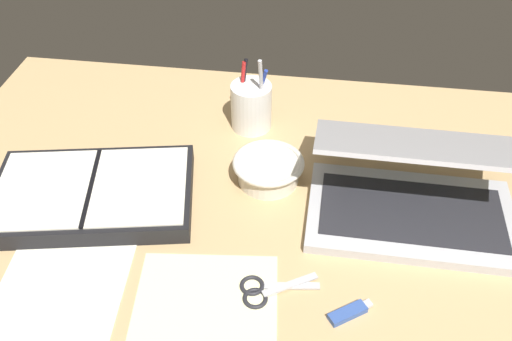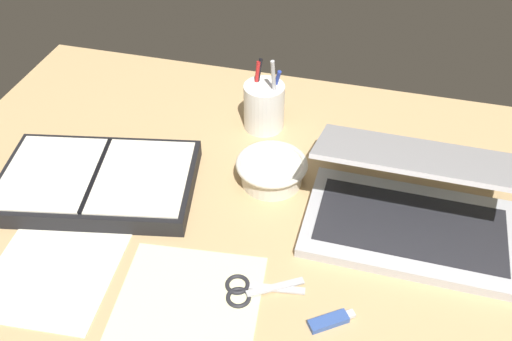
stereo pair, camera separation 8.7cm
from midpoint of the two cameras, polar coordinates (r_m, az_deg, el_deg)
The scene contains 9 objects.
desk_top at distance 98.35cm, azimuth 5.10°, elevation -6.95°, with size 140.00×100.00×2.00cm, color tan.
laptop at distance 100.73cm, azimuth 17.99°, elevation -3.26°, with size 35.76×27.43×16.03cm.
bowl at distance 105.39cm, azimuth 3.93°, elevation -0.07°, with size 13.30×13.30×4.79cm.
pen_cup at distance 117.59cm, azimuth 2.93°, elevation 6.42°, with size 8.37×8.37×16.84cm.
planner at distance 107.09cm, azimuth -13.34°, elevation -1.13°, with size 38.83×28.64×3.83cm.
scissors at distance 89.52cm, azimuth 1.91°, elevation -12.00°, with size 12.47×7.99×0.80cm.
paper_sheet_front at distance 86.61cm, azimuth -4.50°, elevation -15.12°, with size 21.59×28.18×0.16cm, color #F4EFB2.
paper_sheet_beside_planner at distance 97.53cm, azimuth -16.68°, elevation -8.69°, with size 19.65×25.89×0.16cm, color silver.
usb_drive at distance 87.40cm, azimuth 10.33°, elevation -14.71°, with size 6.81×5.46×1.00cm.
Camera 2 is at (12.43, -64.66, 73.90)cm, focal length 40.00 mm.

